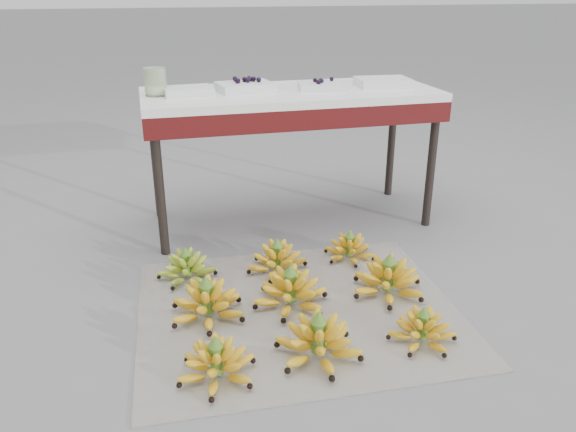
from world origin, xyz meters
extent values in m
plane|color=slate|center=(0.00, 0.00, 0.00)|extent=(60.00, 60.00, 0.00)
cube|color=silver|center=(-0.09, -0.01, 0.00)|extent=(1.30, 1.11, 0.01)
ellipsoid|color=gold|center=(-0.46, -0.34, 0.05)|extent=(0.29, 0.29, 0.08)
ellipsoid|color=gold|center=(-0.46, -0.34, 0.08)|extent=(0.20, 0.20, 0.06)
ellipsoid|color=gold|center=(-0.46, -0.34, 0.11)|extent=(0.13, 0.13, 0.05)
cylinder|color=#4B7823|center=(-0.46, -0.34, 0.08)|extent=(0.04, 0.04, 0.11)
cone|color=#4B7823|center=(-0.46, -0.34, 0.15)|extent=(0.05, 0.05, 0.04)
ellipsoid|color=gold|center=(-0.10, -0.32, 0.05)|extent=(0.33, 0.33, 0.09)
ellipsoid|color=gold|center=(-0.10, -0.32, 0.09)|extent=(0.23, 0.23, 0.07)
ellipsoid|color=gold|center=(-0.10, -0.32, 0.13)|extent=(0.15, 0.15, 0.06)
cylinder|color=#4B7823|center=(-0.10, -0.32, 0.09)|extent=(0.05, 0.05, 0.12)
cone|color=#4B7823|center=(-0.10, -0.32, 0.17)|extent=(0.06, 0.06, 0.05)
ellipsoid|color=gold|center=(0.29, -0.33, 0.04)|extent=(0.31, 0.31, 0.07)
ellipsoid|color=gold|center=(0.29, -0.33, 0.07)|extent=(0.22, 0.22, 0.05)
ellipsoid|color=gold|center=(0.29, -0.33, 0.10)|extent=(0.14, 0.14, 0.05)
cylinder|color=#4B7823|center=(0.29, -0.33, 0.07)|extent=(0.04, 0.04, 0.10)
cone|color=#4B7823|center=(0.29, -0.33, 0.14)|extent=(0.05, 0.05, 0.04)
ellipsoid|color=gold|center=(-0.44, 0.03, 0.05)|extent=(0.32, 0.32, 0.09)
ellipsoid|color=gold|center=(-0.44, 0.03, 0.09)|extent=(0.23, 0.23, 0.07)
ellipsoid|color=gold|center=(-0.44, 0.03, 0.13)|extent=(0.15, 0.15, 0.06)
cylinder|color=#4B7823|center=(-0.44, 0.03, 0.09)|extent=(0.05, 0.05, 0.12)
cone|color=#4B7823|center=(-0.44, 0.03, 0.17)|extent=(0.06, 0.06, 0.04)
ellipsoid|color=gold|center=(-0.11, 0.03, 0.05)|extent=(0.31, 0.31, 0.09)
ellipsoid|color=gold|center=(-0.11, 0.03, 0.09)|extent=(0.22, 0.22, 0.07)
ellipsoid|color=gold|center=(-0.11, 0.03, 0.13)|extent=(0.14, 0.14, 0.06)
cylinder|color=#4B7823|center=(-0.11, 0.03, 0.09)|extent=(0.05, 0.05, 0.12)
cone|color=#4B7823|center=(-0.11, 0.03, 0.17)|extent=(0.06, 0.06, 0.05)
ellipsoid|color=gold|center=(0.31, 0.02, 0.05)|extent=(0.32, 0.32, 0.09)
ellipsoid|color=gold|center=(0.31, 0.02, 0.09)|extent=(0.23, 0.23, 0.07)
ellipsoid|color=gold|center=(0.31, 0.02, 0.13)|extent=(0.15, 0.15, 0.06)
cylinder|color=#4B7823|center=(0.31, 0.02, 0.09)|extent=(0.05, 0.05, 0.13)
cone|color=#4B7823|center=(0.31, 0.02, 0.17)|extent=(0.06, 0.06, 0.05)
ellipsoid|color=olive|center=(-0.49, 0.36, 0.04)|extent=(0.29, 0.29, 0.07)
ellipsoid|color=olive|center=(-0.49, 0.36, 0.08)|extent=(0.20, 0.20, 0.06)
ellipsoid|color=olive|center=(-0.49, 0.36, 0.11)|extent=(0.13, 0.13, 0.05)
cylinder|color=#4B7823|center=(-0.49, 0.36, 0.08)|extent=(0.04, 0.04, 0.10)
cone|color=#4B7823|center=(-0.49, 0.36, 0.14)|extent=(0.05, 0.05, 0.04)
ellipsoid|color=gold|center=(-0.09, 0.32, 0.05)|extent=(0.34, 0.34, 0.08)
ellipsoid|color=gold|center=(-0.09, 0.32, 0.08)|extent=(0.24, 0.24, 0.06)
ellipsoid|color=gold|center=(-0.09, 0.32, 0.11)|extent=(0.16, 0.16, 0.05)
cylinder|color=#4B7823|center=(-0.09, 0.32, 0.08)|extent=(0.04, 0.04, 0.11)
cone|color=#4B7823|center=(-0.09, 0.32, 0.15)|extent=(0.05, 0.05, 0.04)
ellipsoid|color=gold|center=(0.27, 0.37, 0.04)|extent=(0.24, 0.24, 0.07)
ellipsoid|color=gold|center=(0.27, 0.37, 0.07)|extent=(0.17, 0.17, 0.05)
ellipsoid|color=gold|center=(0.27, 0.37, 0.10)|extent=(0.11, 0.11, 0.04)
cylinder|color=#4B7823|center=(0.27, 0.37, 0.07)|extent=(0.04, 0.04, 0.10)
cone|color=#4B7823|center=(0.27, 0.37, 0.13)|extent=(0.05, 0.05, 0.04)
cylinder|color=black|center=(-0.57, 0.65, 0.34)|extent=(0.04, 0.04, 0.67)
cylinder|color=black|center=(0.82, 0.65, 0.34)|extent=(0.04, 0.04, 0.67)
cylinder|color=black|center=(-0.57, 1.15, 0.34)|extent=(0.04, 0.04, 0.67)
cylinder|color=black|center=(0.82, 1.15, 0.34)|extent=(0.04, 0.04, 0.67)
cube|color=#470E0D|center=(0.12, 0.90, 0.62)|extent=(1.48, 0.59, 0.10)
cube|color=white|center=(0.12, 0.90, 0.69)|extent=(1.48, 0.59, 0.04)
cube|color=silver|center=(-0.39, 0.90, 0.73)|extent=(0.25, 0.19, 0.04)
cube|color=silver|center=(-0.11, 0.93, 0.73)|extent=(0.29, 0.23, 0.04)
sphere|color=black|center=(-0.07, 0.95, 0.77)|extent=(0.03, 0.03, 0.03)
sphere|color=black|center=(-0.06, 0.95, 0.77)|extent=(0.03, 0.03, 0.03)
sphere|color=black|center=(-0.09, 0.92, 0.77)|extent=(0.03, 0.03, 0.03)
sphere|color=black|center=(-0.14, 0.91, 0.77)|extent=(0.03, 0.03, 0.03)
sphere|color=black|center=(-0.08, 0.97, 0.77)|extent=(0.03, 0.03, 0.03)
sphere|color=black|center=(-0.04, 0.91, 0.77)|extent=(0.03, 0.03, 0.03)
sphere|color=black|center=(-0.15, 0.98, 0.77)|extent=(0.03, 0.03, 0.03)
sphere|color=black|center=(-0.15, 0.91, 0.77)|extent=(0.03, 0.03, 0.03)
sphere|color=black|center=(-0.10, 0.95, 0.77)|extent=(0.03, 0.03, 0.03)
cube|color=silver|center=(0.27, 0.87, 0.73)|extent=(0.25, 0.20, 0.04)
sphere|color=black|center=(0.34, 0.90, 0.76)|extent=(0.02, 0.02, 0.02)
sphere|color=black|center=(0.25, 0.89, 0.76)|extent=(0.02, 0.02, 0.02)
sphere|color=black|center=(0.27, 0.86, 0.76)|extent=(0.02, 0.02, 0.02)
sphere|color=black|center=(0.25, 0.84, 0.76)|extent=(0.02, 0.02, 0.02)
sphere|color=black|center=(0.25, 0.84, 0.76)|extent=(0.02, 0.02, 0.02)
sphere|color=black|center=(0.25, 0.84, 0.76)|extent=(0.02, 0.02, 0.02)
sphere|color=black|center=(0.25, 0.83, 0.76)|extent=(0.02, 0.02, 0.02)
sphere|color=black|center=(0.27, 0.88, 0.76)|extent=(0.02, 0.02, 0.02)
cube|color=silver|center=(0.62, 0.88, 0.73)|extent=(0.28, 0.21, 0.04)
cylinder|color=#DBEFBE|center=(-0.54, 0.92, 0.78)|extent=(0.12, 0.12, 0.13)
camera|label=1|loc=(-0.61, -1.86, 1.21)|focal=35.00mm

